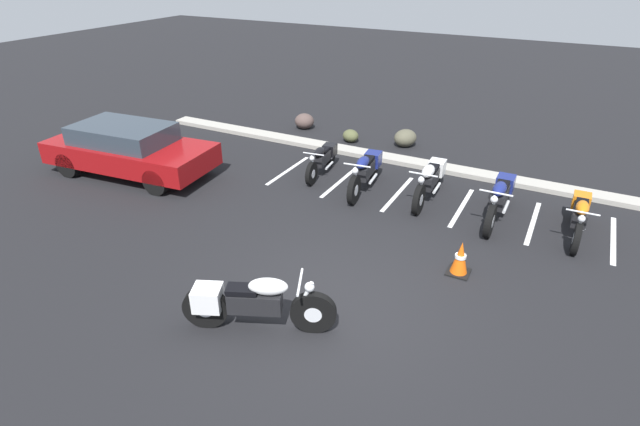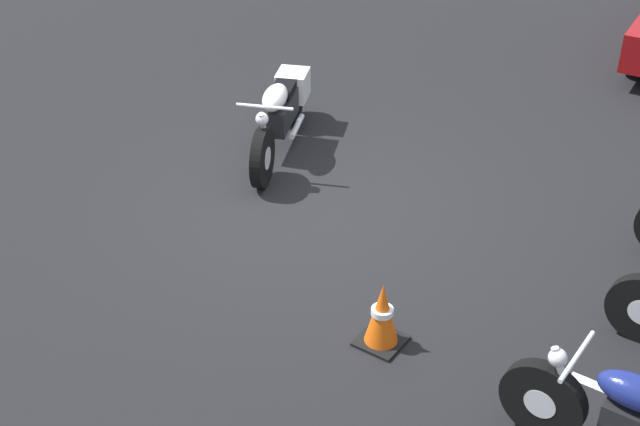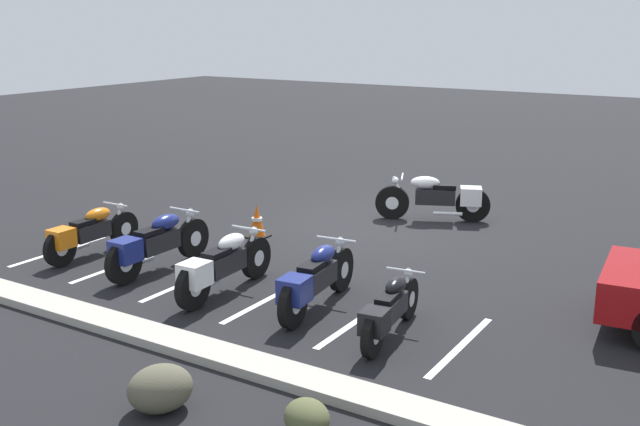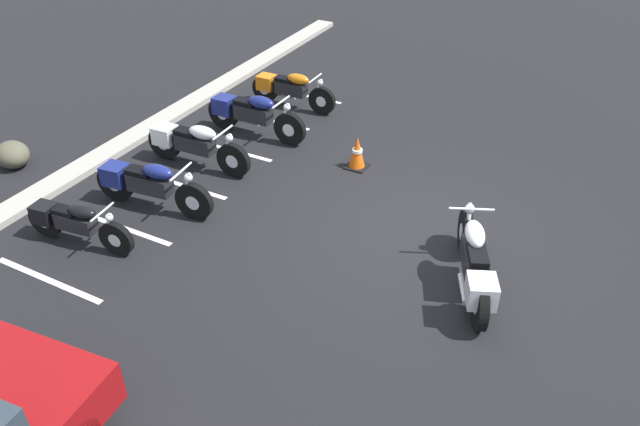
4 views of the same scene
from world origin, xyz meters
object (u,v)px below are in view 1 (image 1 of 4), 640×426
(motorcycle_white_featured, at_px, (251,302))
(parked_bike_3, at_px, (500,197))
(landscape_rock_1, at_px, (405,138))
(parked_bike_1, at_px, (366,170))
(parked_bike_0, at_px, (323,158))
(car_red, at_px, (129,148))
(landscape_rock_0, at_px, (304,121))
(landscape_rock_2, at_px, (351,136))
(traffic_cone, at_px, (460,259))
(parked_bike_4, at_px, (580,215))
(parked_bike_2, at_px, (430,179))

(motorcycle_white_featured, bearing_deg, parked_bike_3, 40.47)
(landscape_rock_1, bearing_deg, parked_bike_1, -88.05)
(parked_bike_1, bearing_deg, parked_bike_0, -110.14)
(car_red, relative_size, landscape_rock_0, 7.14)
(landscape_rock_2, bearing_deg, car_red, -129.84)
(landscape_rock_0, distance_m, landscape_rock_2, 1.91)
(parked_bike_0, xyz_separation_m, landscape_rock_2, (-0.35, 2.51, -0.22))
(traffic_cone, bearing_deg, motorcycle_white_featured, -129.64)
(parked_bike_4, distance_m, car_red, 10.62)
(landscape_rock_1, xyz_separation_m, traffic_cone, (3.04, -5.82, 0.05))
(parked_bike_0, xyz_separation_m, parked_bike_3, (4.48, -0.38, 0.08))
(parked_bike_4, distance_m, landscape_rock_2, 7.03)
(parked_bike_4, bearing_deg, parked_bike_2, -95.38)
(landscape_rock_0, distance_m, traffic_cone, 8.75)
(landscape_rock_0, bearing_deg, traffic_cone, -42.13)
(parked_bike_2, bearing_deg, landscape_rock_2, -131.16)
(parked_bike_1, bearing_deg, landscape_rock_1, 175.73)
(parked_bike_1, distance_m, landscape_rock_2, 3.32)
(motorcycle_white_featured, xyz_separation_m, landscape_rock_0, (-4.04, 8.83, -0.25))
(parked_bike_0, xyz_separation_m, traffic_cone, (4.28, -2.90, -0.10))
(landscape_rock_0, bearing_deg, parked_bike_1, -42.85)
(parked_bike_2, relative_size, parked_bike_4, 1.08)
(parked_bike_0, relative_size, car_red, 0.44)
(parked_bike_0, xyz_separation_m, parked_bike_1, (1.35, -0.33, 0.07))
(car_red, bearing_deg, landscape_rock_1, 37.70)
(car_red, bearing_deg, parked_bike_0, 22.58)
(parked_bike_1, xyz_separation_m, parked_bike_3, (3.13, -0.05, 0.01))
(parked_bike_4, height_order, car_red, car_red)
(car_red, xyz_separation_m, landscape_rock_2, (4.03, 4.83, -0.49))
(parked_bike_2, xyz_separation_m, traffic_cone, (1.40, -2.78, -0.17))
(parked_bike_3, distance_m, landscape_rock_0, 7.48)
(motorcycle_white_featured, relative_size, car_red, 0.50)
(car_red, height_order, landscape_rock_0, car_red)
(motorcycle_white_featured, relative_size, parked_bike_4, 1.05)
(parked_bike_2, distance_m, parked_bike_4, 3.19)
(landscape_rock_0, bearing_deg, parked_bike_2, -31.25)
(parked_bike_2, height_order, parked_bike_3, parked_bike_3)
(landscape_rock_0, bearing_deg, motorcycle_white_featured, -65.43)
(parked_bike_0, bearing_deg, parked_bike_4, 79.70)
(landscape_rock_0, distance_m, landscape_rock_1, 3.45)
(parked_bike_3, distance_m, car_red, 9.07)
(car_red, distance_m, landscape_rock_0, 5.73)
(landscape_rock_0, bearing_deg, parked_bike_0, -53.29)
(motorcycle_white_featured, height_order, parked_bike_0, motorcycle_white_featured)
(parked_bike_0, xyz_separation_m, landscape_rock_0, (-2.21, 2.96, -0.16))
(parked_bike_0, distance_m, landscape_rock_2, 2.55)
(traffic_cone, bearing_deg, landscape_rock_0, 137.87)
(landscape_rock_2, distance_m, traffic_cone, 7.12)
(landscape_rock_2, bearing_deg, parked_bike_1, -59.17)
(motorcycle_white_featured, relative_size, parked_bike_2, 0.98)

